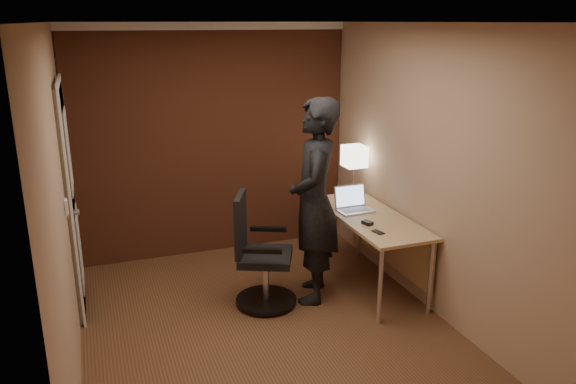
# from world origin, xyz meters

# --- Properties ---
(room) EXTENTS (4.00, 4.00, 4.00)m
(room) POSITION_xyz_m (-0.27, 1.54, 1.37)
(room) COLOR brown
(room) RESTS_ON ground
(desk) EXTENTS (0.60, 1.50, 0.73)m
(desk) POSITION_xyz_m (1.25, 0.54, 0.60)
(desk) COLOR #D7AD7C
(desk) RESTS_ON ground
(desk_lamp) EXTENTS (0.22, 0.22, 0.54)m
(desk_lamp) POSITION_xyz_m (1.32, 1.19, 1.15)
(desk_lamp) COLOR silver
(desk_lamp) RESTS_ON desk
(laptop) EXTENTS (0.34, 0.27, 0.23)m
(laptop) POSITION_xyz_m (1.10, 0.76, 0.79)
(laptop) COLOR silver
(laptop) RESTS_ON desk
(mouse) EXTENTS (0.09, 0.11, 0.03)m
(mouse) POSITION_xyz_m (1.04, 0.33, 0.75)
(mouse) COLOR black
(mouse) RESTS_ON desk
(phone) EXTENTS (0.09, 0.13, 0.01)m
(phone) POSITION_xyz_m (1.03, 0.11, 0.73)
(phone) COLOR black
(phone) RESTS_ON desk
(office_chair) EXTENTS (0.61, 0.66, 1.03)m
(office_chair) POSITION_xyz_m (0.06, 0.54, 0.46)
(office_chair) COLOR black
(office_chair) RESTS_ON ground
(person) EXTENTS (0.69, 0.81, 1.88)m
(person) POSITION_xyz_m (0.59, 0.52, 0.94)
(person) COLOR black
(person) RESTS_ON ground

